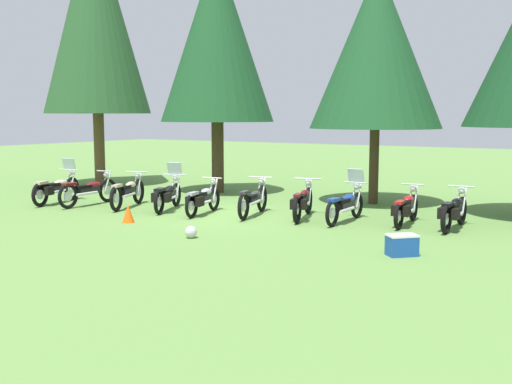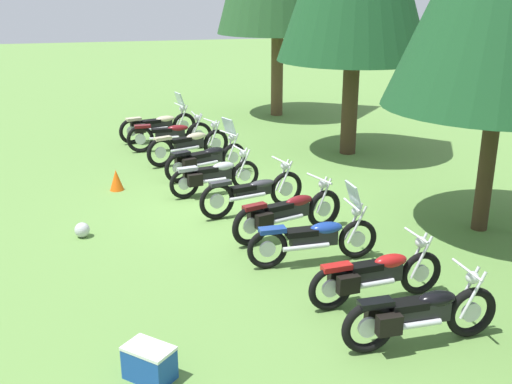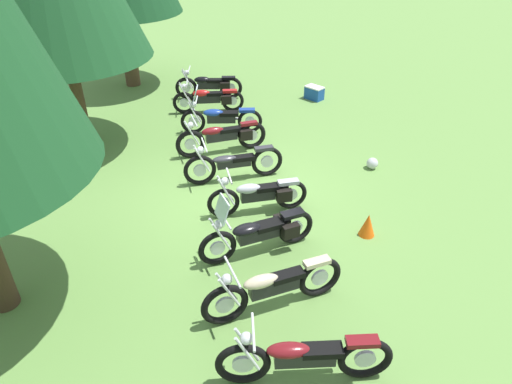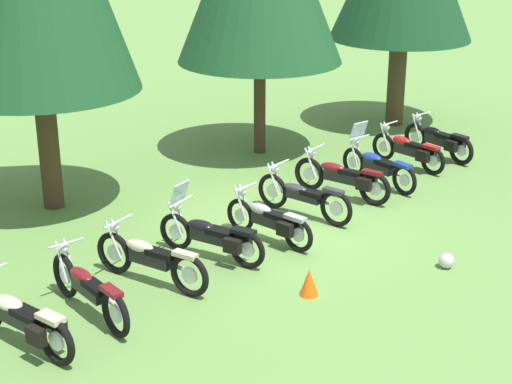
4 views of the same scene
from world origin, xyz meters
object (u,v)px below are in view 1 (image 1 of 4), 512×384
Objects in this scene: pine_tree_2 at (377,48)px; dropped_helmet at (191,232)px; motorcycle_4 at (203,199)px; motorcycle_5 at (253,200)px; picnic_cooler at (402,245)px; pine_tree_1 at (217,37)px; motorcycle_1 at (89,190)px; motorcycle_6 at (303,202)px; motorcycle_7 at (346,204)px; pine_tree_0 at (95,14)px; motorcycle_2 at (128,192)px; motorcycle_0 at (56,188)px; motorcycle_9 at (454,211)px; traffic_cone at (128,213)px; motorcycle_3 at (168,194)px; motorcycle_8 at (406,208)px.

dropped_helmet is (-1.45, -7.39, -4.69)m from pine_tree_2.
motorcycle_5 is at bearing -77.75° from motorcycle_4.
pine_tree_1 is at bearing 145.40° from picnic_cooler.
picnic_cooler is at bearing -99.92° from motorcycle_1.
pine_tree_2 reaches higher than motorcycle_6.
motorcycle_5 is 2.62m from motorcycle_7.
pine_tree_0 is at bearing 41.39° from motorcycle_1.
pine_tree_2 is (5.98, 4.72, 4.36)m from motorcycle_2.
pine_tree_2 is (3.26, 4.58, 4.39)m from motorcycle_4.
pine_tree_0 is 5.65m from pine_tree_1.
motorcycle_0 is 1.24m from motorcycle_1.
motorcycle_9 is 0.30× the size of pine_tree_2.
motorcycle_2 is at bearing 81.41° from motorcycle_4.
motorcycle_1 reaches higher than dropped_helmet.
pine_tree_2 is 25.95× the size of dropped_helmet.
motorcycle_7 reaches higher than dropped_helmet.
motorcycle_6 is 4.63m from traffic_cone.
motorcycle_3 reaches higher than traffic_cone.
pine_tree_0 is 1.45× the size of pine_tree_2.
motorcycle_4 is at bearing -97.10° from motorcycle_0.
motorcycle_7 is 13.76m from pine_tree_0.
motorcycle_6 is at bearing -100.27° from motorcycle_3.
motorcycle_8 is 7.75× the size of dropped_helmet.
motorcycle_9 is at bearing 42.03° from dropped_helmet.
dropped_helmet is at bearing -158.80° from motorcycle_4.
motorcycle_7 is 8.80m from pine_tree_1.
motorcycle_3 is at bearing -103.00° from motorcycle_2.
motorcycle_2 is 6.73m from motorcycle_7.
motorcycle_3 is 7.77m from pine_tree_2.
motorcycle_6 is at bearing 98.25° from motorcycle_9.
motorcycle_0 reaches higher than traffic_cone.
motorcycle_3 is at bearing 87.49° from motorcycle_5.
pine_tree_0 is at bearing 158.45° from picnic_cooler.
motorcycle_6 is at bearing -32.61° from pine_tree_1.
pine_tree_1 reaches higher than motorcycle_8.
motorcycle_6 is 1.20m from motorcycle_7.
motorcycle_2 is 9.35m from picnic_cooler.
motorcycle_8 is 15.01m from pine_tree_0.
motorcycle_4 is at bearing 99.85° from motorcycle_8.
motorcycle_5 is at bearing -100.37° from motorcycle_2.
motorcycle_6 is at bearing 76.23° from dropped_helmet.
pine_tree_1 is at bearing 105.19° from traffic_cone.
motorcycle_1 is 9.89m from pine_tree_2.
traffic_cone is (4.43, -1.36, -0.25)m from motorcycle_0.
pine_tree_2 is at bearing 29.19° from motorcycle_8.
pine_tree_1 is 1.17× the size of pine_tree_2.
motorcycle_8 is at bearing 29.41° from traffic_cone.
motorcycle_0 is at bearing 86.43° from motorcycle_4.
pine_tree_1 reaches higher than motorcycle_3.
motorcycle_7 is (1.20, 0.13, 0.01)m from motorcycle_6.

